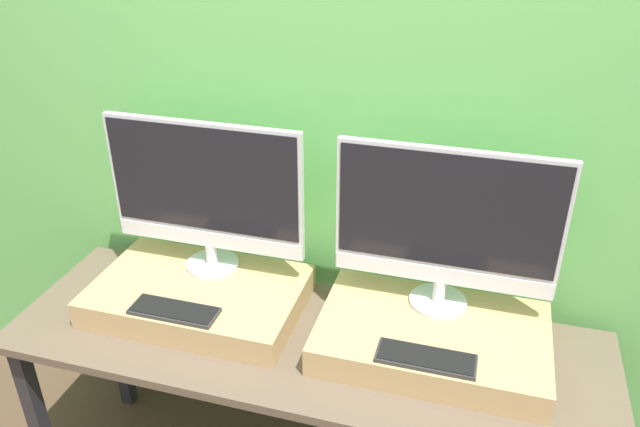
{
  "coord_description": "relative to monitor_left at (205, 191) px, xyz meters",
  "views": [
    {
      "loc": [
        0.48,
        -1.18,
        2.06
      ],
      "look_at": [
        0.0,
        0.49,
        1.12
      ],
      "focal_mm": 35.0,
      "sensor_mm": 36.0,
      "label": 1
    }
  ],
  "objects": [
    {
      "name": "wall_back",
      "position": [
        0.4,
        0.2,
        0.16
      ],
      "size": [
        8.0,
        0.04,
        2.6
      ],
      "color": "#66B75B",
      "rests_on": "ground_plane"
    },
    {
      "name": "workbench",
      "position": [
        0.4,
        -0.18,
        -0.47
      ],
      "size": [
        1.93,
        0.62,
        0.76
      ],
      "color": "brown",
      "rests_on": "ground_plane"
    },
    {
      "name": "wooden_riser_left",
      "position": [
        0.0,
        -0.12,
        -0.34
      ],
      "size": [
        0.7,
        0.45,
        0.1
      ],
      "color": "tan",
      "rests_on": "workbench"
    },
    {
      "name": "monitor_left",
      "position": [
        0.0,
        0.0,
        0.0
      ],
      "size": [
        0.68,
        0.18,
        0.53
      ],
      "color": "silver",
      "rests_on": "wooden_riser_left"
    },
    {
      "name": "keyboard_left",
      "position": [
        0.0,
        -0.28,
        -0.28
      ],
      "size": [
        0.28,
        0.1,
        0.01
      ],
      "color": "#2D2D2D",
      "rests_on": "wooden_riser_left"
    },
    {
      "name": "wooden_riser_right",
      "position": [
        0.79,
        -0.12,
        -0.34
      ],
      "size": [
        0.7,
        0.45,
        0.1
      ],
      "color": "tan",
      "rests_on": "workbench"
    },
    {
      "name": "monitor_right",
      "position": [
        0.79,
        0.0,
        0.0
      ],
      "size": [
        0.68,
        0.18,
        0.53
      ],
      "color": "silver",
      "rests_on": "wooden_riser_right"
    },
    {
      "name": "keyboard_right",
      "position": [
        0.79,
        -0.28,
        -0.28
      ],
      "size": [
        0.28,
        0.1,
        0.01
      ],
      "color": "#2D2D2D",
      "rests_on": "wooden_riser_right"
    }
  ]
}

